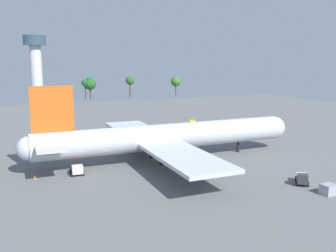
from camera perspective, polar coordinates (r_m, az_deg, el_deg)
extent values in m
plane|color=slate|center=(85.45, 0.00, -5.29)|extent=(260.71, 260.71, 0.00)
cylinder|color=silver|center=(84.15, 0.00, -1.62)|extent=(59.86, 5.81, 5.81)
sphere|color=silver|center=(99.54, 16.06, -0.20)|extent=(5.70, 5.70, 5.70)
sphere|color=silver|center=(77.76, -20.78, -3.27)|extent=(4.94, 4.94, 4.94)
cube|color=#D85919|center=(76.75, -17.56, 2.49)|extent=(8.38, 0.50, 9.30)
cube|color=silver|center=(73.22, -17.85, -3.19)|extent=(5.39, 8.72, 0.36)
cube|color=silver|center=(82.31, -18.47, -1.79)|extent=(5.39, 8.72, 0.36)
cube|color=silver|center=(70.19, 2.42, -4.73)|extent=(10.18, 25.69, 0.70)
cube|color=silver|center=(96.71, -5.02, -0.66)|extent=(10.18, 25.69, 0.70)
cylinder|color=gray|center=(74.38, 1.83, -5.13)|extent=(4.65, 2.44, 2.44)
cylinder|color=gray|center=(66.22, 5.32, -7.09)|extent=(4.65, 2.44, 2.44)
cylinder|color=gray|center=(93.75, -3.69, -1.96)|extent=(4.65, 2.44, 2.44)
cylinder|color=gray|center=(102.60, -5.46, -0.94)|extent=(4.65, 2.44, 2.44)
cylinder|color=black|center=(94.05, 10.82, -3.21)|extent=(0.70, 0.70, 2.68)
cylinder|color=black|center=(81.15, -1.07, -5.15)|extent=(0.70, 0.70, 2.68)
cylinder|color=black|center=(86.92, -2.65, -4.13)|extent=(0.70, 0.70, 2.68)
cube|color=#333338|center=(106.73, -13.68, -1.68)|extent=(1.69, 2.08, 1.96)
cube|color=#4C8C4C|center=(106.62, -14.74, -1.90)|extent=(2.53, 2.13, 1.35)
cylinder|color=black|center=(105.88, -13.58, -2.31)|extent=(0.96, 0.34, 0.95)
cylinder|color=black|center=(107.99, -13.70, -2.07)|extent=(0.96, 0.34, 0.95)
cylinder|color=black|center=(105.67, -14.91, -2.39)|extent=(0.96, 0.34, 0.95)
cylinder|color=black|center=(107.78, -15.01, -2.15)|extent=(0.96, 0.34, 0.95)
cube|color=silver|center=(75.73, -13.88, -6.57)|extent=(2.15, 1.58, 1.70)
cube|color=#B21E19|center=(77.61, -14.03, -6.41)|extent=(2.19, 2.37, 1.07)
cylinder|color=black|center=(75.84, -14.70, -7.25)|extent=(0.33, 0.99, 0.98)
cylinder|color=black|center=(76.06, -12.99, -7.13)|extent=(0.33, 0.99, 0.98)
cylinder|color=black|center=(78.06, -14.88, -6.76)|extent=(0.33, 0.99, 0.98)
cylinder|color=black|center=(78.28, -13.22, -6.64)|extent=(0.33, 0.99, 0.98)
cube|color=#333338|center=(72.14, 20.15, -7.71)|extent=(2.48, 2.46, 1.74)
cube|color=white|center=(74.27, 20.05, -7.45)|extent=(3.06, 3.16, 1.11)
cylinder|color=black|center=(72.31, 19.31, -8.34)|extent=(0.86, 0.95, 1.01)
cylinder|color=black|center=(72.45, 20.91, -8.40)|extent=(0.86, 0.95, 1.01)
cylinder|color=black|center=(74.83, 19.23, -7.71)|extent=(0.86, 0.95, 1.01)
cylinder|color=black|center=(74.97, 20.77, -7.78)|extent=(0.86, 0.95, 1.01)
cube|color=yellow|center=(128.15, 3.76, 0.49)|extent=(2.43, 2.34, 1.87)
cube|color=yellow|center=(130.59, 3.51, 0.49)|extent=(2.69, 3.41, 1.03)
cylinder|color=black|center=(128.04, 3.28, 0.06)|extent=(0.48, 0.93, 0.89)
cylinder|color=black|center=(128.55, 4.24, 0.09)|extent=(0.48, 0.93, 0.89)
cylinder|color=black|center=(130.98, 2.98, 0.29)|extent=(0.48, 0.93, 0.89)
cylinder|color=black|center=(131.47, 3.93, 0.32)|extent=(0.48, 0.93, 0.89)
cube|color=#999EA8|center=(69.59, 23.62, -9.00)|extent=(2.60, 2.23, 1.81)
cone|color=orange|center=(100.42, 15.55, -3.15)|extent=(0.44, 0.44, 0.63)
cone|color=orange|center=(76.41, -19.99, -7.49)|extent=(0.53, 0.53, 0.76)
cylinder|color=silver|center=(204.93, -19.72, 7.43)|extent=(5.95, 5.95, 30.68)
cylinder|color=#334756|center=(205.07, -20.02, 12.40)|extent=(11.31, 11.31, 4.94)
cylinder|color=#51381E|center=(229.52, -12.69, 5.19)|extent=(0.76, 0.76, 8.33)
sphere|color=#19552D|center=(229.15, -12.75, 6.55)|extent=(4.31, 4.31, 4.31)
cylinder|color=#51381E|center=(230.01, -11.98, 5.40)|extent=(0.80, 0.80, 9.66)
sphere|color=#195829|center=(229.62, -12.04, 6.93)|extent=(4.47, 4.47, 4.47)
cylinder|color=#51381E|center=(230.14, -11.96, 5.02)|extent=(0.87, 0.87, 6.65)
sphere|color=#245720|center=(229.75, -12.01, 6.37)|extent=(7.04, 7.04, 7.04)
cylinder|color=#51381E|center=(236.23, -5.90, 5.57)|extent=(0.87, 0.87, 8.79)
sphere|color=#2B5723|center=(235.84, -5.93, 7.03)|extent=(5.44, 5.44, 5.44)
cylinder|color=#51381E|center=(247.55, 1.21, 5.64)|extent=(0.69, 0.69, 7.20)
sphere|color=#376A2B|center=(247.19, 1.21, 6.92)|extent=(6.50, 6.50, 6.50)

